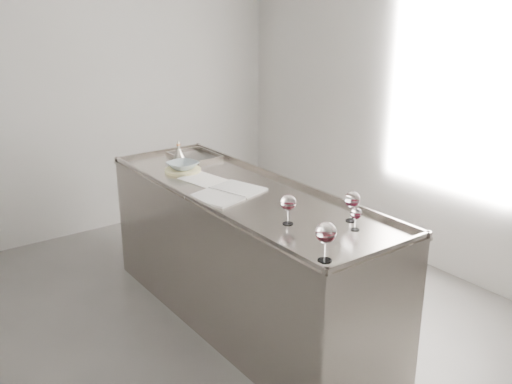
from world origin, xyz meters
TOP-DOWN VIEW (x-y plane):
  - room_shell at (0.00, 0.00)m, footprint 4.54×5.04m
  - counter at (0.50, 0.30)m, footprint 0.77×2.42m
  - wine_glass_left at (0.22, -0.78)m, footprint 0.10×0.10m
  - wine_glass_middle at (0.38, -0.31)m, footprint 0.09×0.09m
  - wine_glass_right at (0.70, -0.49)m, footprint 0.09×0.09m
  - wine_glass_small at (0.62, -0.59)m, footprint 0.06×0.06m
  - notebook at (0.39, 0.32)m, footprint 0.53×0.43m
  - loose_paper_top at (0.43, 0.67)m, footprint 0.28×0.36m
  - trivet at (0.41, 0.94)m, footprint 0.33×0.33m
  - ceramic_bowl at (0.41, 0.94)m, footprint 0.24×0.24m
  - wine_funnel at (0.51, 1.18)m, footprint 0.12×0.12m

SIDE VIEW (x-z plane):
  - counter at x=0.50m, z-range -0.01..0.96m
  - loose_paper_top at x=0.43m, z-range 0.94..0.94m
  - notebook at x=0.39m, z-range 0.94..0.96m
  - trivet at x=0.41m, z-range 0.94..0.96m
  - ceramic_bowl at x=0.41m, z-range 0.96..1.01m
  - wine_funnel at x=0.51m, z-range 0.90..1.08m
  - wine_glass_small at x=0.62m, z-range 0.97..1.09m
  - wine_glass_middle at x=0.38m, z-range 0.98..1.15m
  - wine_glass_right at x=0.70m, z-range 0.98..1.15m
  - wine_glass_left at x=0.22m, z-range 0.98..1.18m
  - room_shell at x=0.00m, z-range -0.02..2.82m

